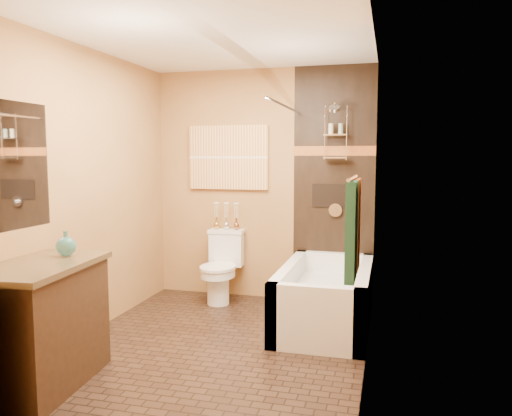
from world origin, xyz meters
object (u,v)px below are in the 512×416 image
(bathtub, at_px, (326,301))
(toilet, at_px, (222,266))
(sunset_painting, at_px, (228,157))
(vanity, at_px, (39,325))

(bathtub, relative_size, toilet, 1.98)
(toilet, bearing_deg, bathtub, -25.10)
(toilet, bearing_deg, sunset_painting, 86.54)
(toilet, relative_size, vanity, 0.75)
(bathtub, distance_m, vanity, 2.47)
(bathtub, xyz_separation_m, vanity, (-1.72, -1.75, 0.21))
(sunset_painting, bearing_deg, vanity, -102.35)
(sunset_painting, distance_m, vanity, 2.77)
(toilet, distance_m, vanity, 2.28)
(bathtub, height_order, toilet, toilet)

